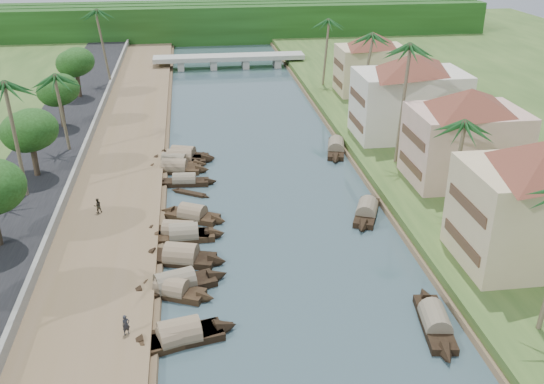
{
  "coord_description": "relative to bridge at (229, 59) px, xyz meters",
  "views": [
    {
      "loc": [
        -7.39,
        -40.98,
        26.68
      ],
      "look_at": [
        -0.18,
        11.72,
        2.0
      ],
      "focal_mm": 40.0,
      "sensor_mm": 36.0,
      "label": 1
    }
  ],
  "objects": [
    {
      "name": "sampan_2",
      "position": [
        -9.14,
        -79.3,
        -1.31
      ],
      "size": [
        8.34,
        4.08,
        2.18
      ],
      "rotation": [
        0.0,
        0.0,
        0.31
      ],
      "color": "black",
      "rests_on": "ground"
    },
    {
      "name": "left_bank",
      "position": [
        -16.0,
        -52.0,
        -1.32
      ],
      "size": [
        10.0,
        180.0,
        0.8
      ],
      "primitive_type": "cube",
      "color": "brown",
      "rests_on": "ground"
    },
    {
      "name": "tree_3",
      "position": [
        -24.0,
        -51.36,
        4.56
      ],
      "size": [
        5.15,
        5.15,
        7.07
      ],
      "color": "#3F3324",
      "rests_on": "ground"
    },
    {
      "name": "sampan_12",
      "position": [
        -9.77,
        -46.99,
        -1.31
      ],
      "size": [
        8.07,
        4.02,
        1.95
      ],
      "rotation": [
        0.0,
        0.0,
        -0.34
      ],
      "color": "black",
      "rests_on": "ground"
    },
    {
      "name": "sampan_3",
      "position": [
        -9.46,
        -72.82,
        -1.3
      ],
      "size": [
        8.97,
        4.27,
        2.35
      ],
      "rotation": [
        0.0,
        0.0,
        0.29
      ],
      "color": "black",
      "rests_on": "ground"
    },
    {
      "name": "building_distant",
      "position": [
        19.99,
        -24.0,
        4.16
      ],
      "size": [
        12.62,
        12.62,
        9.2
      ],
      "color": "#D3BA8D",
      "rests_on": "right_bank"
    },
    {
      "name": "sampan_14",
      "position": [
        8.71,
        -80.03,
        -1.31
      ],
      "size": [
        2.89,
        8.96,
        2.15
      ],
      "rotation": [
        0.0,
        0.0,
        1.42
      ],
      "color": "black",
      "rests_on": "ground"
    },
    {
      "name": "tree_4",
      "position": [
        -24.0,
        -35.24,
        4.38
      ],
      "size": [
        4.65,
        4.65,
        6.7
      ],
      "color": "#3F3324",
      "rests_on": "ground"
    },
    {
      "name": "building_far",
      "position": [
        18.99,
        -44.0,
        4.66
      ],
      "size": [
        15.59,
        15.59,
        10.2
      ],
      "color": "beige",
      "rests_on": "right_bank"
    },
    {
      "name": "sampan_6",
      "position": [
        -8.77,
        -64.96,
        -1.3
      ],
      "size": [
        7.63,
        2.12,
        2.26
      ],
      "rotation": [
        0.0,
        0.0,
        0.03
      ],
      "color": "black",
      "rests_on": "ground"
    },
    {
      "name": "sampan_11",
      "position": [
        -9.17,
        -46.37,
        -1.3
      ],
      "size": [
        8.59,
        2.51,
        2.41
      ],
      "rotation": [
        0.0,
        0.0,
        -0.07
      ],
      "color": "black",
      "rests_on": "ground"
    },
    {
      "name": "sampan_1",
      "position": [
        -9.12,
        -79.13,
        -1.3
      ],
      "size": [
        8.53,
        3.54,
        2.44
      ],
      "rotation": [
        0.0,
        0.0,
        0.2
      ],
      "color": "black",
      "rests_on": "ground"
    },
    {
      "name": "canoe_2",
      "position": [
        -8.08,
        -55.43,
        -1.62
      ],
      "size": [
        4.35,
        3.07,
        0.68
      ],
      "rotation": [
        0.0,
        0.0,
        -0.56
      ],
      "color": "black",
      "rests_on": "ground"
    },
    {
      "name": "sampan_13",
      "position": [
        -8.76,
        -45.08,
        -1.31
      ],
      "size": [
        8.15,
        4.11,
        2.2
      ],
      "rotation": [
        0.0,
        0.0,
        -0.32
      ],
      "color": "black",
      "rests_on": "ground"
    },
    {
      "name": "tree_6",
      "position": [
        24.0,
        -41.52,
        4.63
      ],
      "size": [
        4.1,
        4.1,
        6.96
      ],
      "color": "#3F3324",
      "rests_on": "ground"
    },
    {
      "name": "sampan_7",
      "position": [
        -9.23,
        -64.27,
        -1.31
      ],
      "size": [
        8.33,
        3.63,
        2.18
      ],
      "rotation": [
        0.0,
        0.0,
        -0.25
      ],
      "color": "black",
      "rests_on": "ground"
    },
    {
      "name": "palm_3",
      "position": [
        16.0,
        -33.74,
        9.82
      ],
      "size": [
        3.2,
        3.2,
        12.13
      ],
      "color": "brown",
      "rests_on": "ground"
    },
    {
      "name": "tree_5",
      "position": [
        -24.0,
        -21.2,
        4.75
      ],
      "size": [
        4.89,
        4.89,
        7.17
      ],
      "color": "#3F3324",
      "rests_on": "ground"
    },
    {
      "name": "sampan_16",
      "position": [
        9.8,
        -45.24,
        -1.31
      ],
      "size": [
        3.98,
        9.56,
        2.28
      ],
      "rotation": [
        0.0,
        0.0,
        1.33
      ],
      "color": "black",
      "rests_on": "ground"
    },
    {
      "name": "sampan_10",
      "position": [
        -9.74,
        -49.15,
        -1.31
      ],
      "size": [
        8.25,
        3.11,
        2.23
      ],
      "rotation": [
        0.0,
        0.0,
        -0.18
      ],
      "color": "black",
      "rests_on": "ground"
    },
    {
      "name": "sampan_15",
      "position": [
        8.73,
        -62.55,
        -1.31
      ],
      "size": [
        4.79,
        8.37,
        2.23
      ],
      "rotation": [
        0.0,
        0.0,
        1.18
      ],
      "color": "black",
      "rests_on": "ground"
    },
    {
      "name": "bridge",
      "position": [
        0.0,
        0.0,
        0.0
      ],
      "size": [
        28.0,
        4.0,
        2.4
      ],
      "color": "#9C9D93",
      "rests_on": "ground"
    },
    {
      "name": "sampan_9",
      "position": [
        -8.65,
        -52.9,
        -1.32
      ],
      "size": [
        7.27,
        1.94,
        1.87
      ],
      "rotation": [
        0.0,
        0.0,
        -0.08
      ],
      "color": "black",
      "rests_on": "ground"
    },
    {
      "name": "treeline",
      "position": [
        -0.0,
        28.0,
        2.28
      ],
      "size": [
        120.0,
        14.0,
        8.0
      ],
      "color": "#16330E",
      "rests_on": "ground"
    },
    {
      "name": "palm_2",
      "position": [
        15.0,
        -52.35,
        12.02
      ],
      "size": [
        3.2,
        3.2,
        14.46
      ],
      "color": "brown",
      "rests_on": "ground"
    },
    {
      "name": "palm_6",
      "position": [
        -22.0,
        -43.96,
        8.16
      ],
      "size": [
        3.2,
        3.2,
        10.23
      ],
      "color": "brown",
      "rests_on": "ground"
    },
    {
      "name": "building_mid",
      "position": [
        19.99,
        -58.0,
        4.41
      ],
      "size": [
        14.11,
        14.11,
        9.7
      ],
      "color": "#D9A89A",
      "rests_on": "right_bank"
    },
    {
      "name": "palm_5",
      "position": [
        -24.0,
        -56.35,
        10.52
      ],
      "size": [
        3.2,
        3.2,
        12.68
      ],
      "color": "brown",
      "rests_on": "ground"
    },
    {
      "name": "road",
      "position": [
        -24.5,
        -52.0,
        -1.02
      ],
      "size": [
        8.0,
        180.0,
        1.4
      ],
      "primitive_type": "cube",
      "color": "black",
      "rests_on": "ground"
    },
    {
      "name": "right_bank",
      "position": [
        19.0,
        -52.0,
        -1.12
      ],
      "size": [
        16.0,
        180.0,
        1.2
      ],
      "primitive_type": "cube",
      "color": "#2C4B1E",
      "rests_on": "ground"
    },
    {
      "name": "retaining_wall",
      "position": [
        -20.2,
        -52.0,
        -0.37
      ],
      "size": [
        0.4,
        180.0,
        1.1
      ],
      "primitive_type": "cube",
      "color": "gray",
      "rests_on": "left_bank"
    },
    {
      "name": "person_far",
      "position": [
        -16.74,
        -60.08,
        -0.19
      ],
      "size": [
        0.88,
        0.79,
        1.47
      ],
      "primitive_type": "imported",
      "rotation": [
        0.0,
        0.0,
        3.54
      ],
      "color": "#2F2C21",
      "rests_on": "left_bank"
    },
    {
      "name": "person_near",
      "position": [
        -12.62,
        -78.96,
        -0.18
      ],
      "size": [
        0.65,
        0.58,
        1.49
      ],
      "primitive_type": "imported",
      "rotation": [
        0.0,
        0.0,
        0.51
      ],
      "color": "#222328",
      "rests_on": "left_bank"
    },
    {
      "name": "sampan_4",
      "position": [
        -9.73,
        -73.56,
        -1.31
      ],
      "size": [
        7.19,
        4.37,
        2.07
      ],
      "rotation": [
        0.0,
        0.0,
        -0.42
      ],
      "color": "black",
      "rests_on": "ground"
    },
    {
      "name": "sampan_5",
      "position": [
        -8.99,
        -68.75,
        -1.3
      ],
      "size": [
        8.16,
        4.1,
        2.5
      ],
      "rotation": [
        0.0,
        0.0,
        -0.28
      ],
      "color": "black",
      "rests_on": "ground"
    },
    {
      "name": "palm_1",
      "position": [
        16.0,
        -64.89,
        7.89
      ],
      "size": [
        3.2,
        3.2,
        10.16
      ],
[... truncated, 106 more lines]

